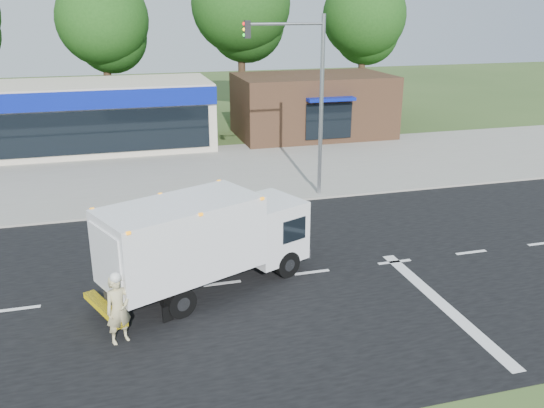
{
  "coord_description": "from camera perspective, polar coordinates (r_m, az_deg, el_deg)",
  "views": [
    {
      "loc": [
        -5.86,
        -16.18,
        8.38
      ],
      "look_at": [
        -0.73,
        2.29,
        1.7
      ],
      "focal_mm": 38.0,
      "sensor_mm": 36.0,
      "label": 1
    }
  ],
  "objects": [
    {
      "name": "sidewalk",
      "position": [
        26.41,
        -1.92,
        0.85
      ],
      "size": [
        60.0,
        2.4,
        0.12
      ],
      "primitive_type": "cube",
      "color": "gray",
      "rests_on": "ground"
    },
    {
      "name": "emergency_worker",
      "position": [
        15.53,
        -14.99,
        -9.97
      ],
      "size": [
        0.81,
        0.69,
        1.99
      ],
      "rotation": [
        0.0,
        0.0,
        0.43
      ],
      "color": "#C6B984",
      "rests_on": "ground"
    },
    {
      "name": "retail_strip_mall",
      "position": [
        36.8,
        -20.39,
        8.06
      ],
      "size": [
        18.0,
        6.2,
        4.0
      ],
      "color": "beige",
      "rests_on": "ground"
    },
    {
      "name": "ground",
      "position": [
        19.14,
        3.96,
        -6.8
      ],
      "size": [
        120.0,
        120.0,
        0.0
      ],
      "primitive_type": "plane",
      "color": "#385123",
      "rests_on": "ground"
    },
    {
      "name": "brown_storefront",
      "position": [
        38.9,
        4.05,
        9.73
      ],
      "size": [
        10.0,
        6.7,
        4.0
      ],
      "color": "#382316",
      "rests_on": "ground"
    },
    {
      "name": "parking_apron",
      "position": [
        31.86,
        -4.4,
        3.93
      ],
      "size": [
        60.0,
        9.0,
        0.02
      ],
      "primitive_type": "cube",
      "color": "gray",
      "rests_on": "ground"
    },
    {
      "name": "background_trees",
      "position": [
        44.63,
        -9.54,
        17.68
      ],
      "size": [
        36.77,
        7.39,
        12.1
      ],
      "color": "#332114",
      "rests_on": "ground"
    },
    {
      "name": "road_asphalt",
      "position": [
        19.13,
        3.96,
        -6.79
      ],
      "size": [
        60.0,
        14.0,
        0.02
      ],
      "primitive_type": "cube",
      "color": "black",
      "rests_on": "ground"
    },
    {
      "name": "lane_markings",
      "position": [
        18.48,
        9.36,
        -7.95
      ],
      "size": [
        55.2,
        7.0,
        0.01
      ],
      "color": "silver",
      "rests_on": "road_asphalt"
    },
    {
      "name": "traffic_signal_pole",
      "position": [
        25.39,
        3.56,
        11.36
      ],
      "size": [
        3.51,
        0.25,
        8.0
      ],
      "color": "gray",
      "rests_on": "ground"
    },
    {
      "name": "ems_box_truck",
      "position": [
        17.38,
        -6.82,
        -3.35
      ],
      "size": [
        7.11,
        4.66,
        3.03
      ],
      "rotation": [
        0.0,
        0.0,
        0.41
      ],
      "color": "black",
      "rests_on": "ground"
    }
  ]
}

